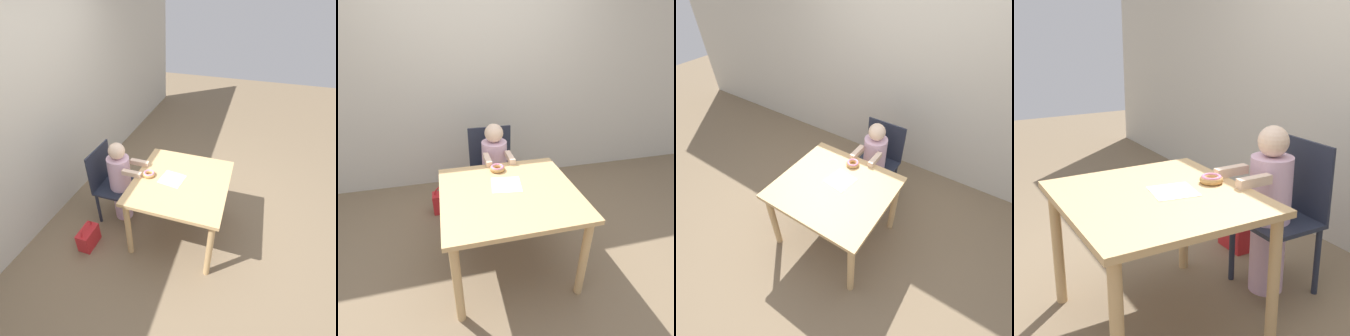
{
  "view_description": "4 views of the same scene",
  "coord_description": "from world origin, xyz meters",
  "views": [
    {
      "loc": [
        -1.98,
        -0.52,
        2.34
      ],
      "look_at": [
        0.01,
        0.14,
        0.84
      ],
      "focal_mm": 28.0,
      "sensor_mm": 36.0,
      "label": 1
    },
    {
      "loc": [
        -0.41,
        -1.56,
        1.77
      ],
      "look_at": [
        0.01,
        0.14,
        0.84
      ],
      "focal_mm": 28.0,
      "sensor_mm": 36.0,
      "label": 2
    },
    {
      "loc": [
        0.97,
        -1.3,
        2.4
      ],
      "look_at": [
        0.01,
        0.14,
        0.84
      ],
      "focal_mm": 28.0,
      "sensor_mm": 36.0,
      "label": 3
    },
    {
      "loc": [
        1.95,
        -0.96,
        1.54
      ],
      "look_at": [
        0.01,
        0.14,
        0.84
      ],
      "focal_mm": 50.0,
      "sensor_mm": 36.0,
      "label": 4
    }
  ],
  "objects": [
    {
      "name": "dining_table",
      "position": [
        0.0,
        0.0,
        0.62
      ],
      "size": [
        1.0,
        0.93,
        0.72
      ],
      "color": "tan",
      "rests_on": "ground_plane"
    },
    {
      "name": "wall_back",
      "position": [
        0.0,
        1.54,
        1.25
      ],
      "size": [
        8.0,
        0.05,
        2.5
      ],
      "color": "beige",
      "rests_on": "ground_plane"
    },
    {
      "name": "ground_plane",
      "position": [
        0.0,
        0.0,
        0.0
      ],
      "size": [
        12.0,
        12.0,
        0.0
      ],
      "primitive_type": "plane",
      "color": "#7A664C"
    },
    {
      "name": "donut",
      "position": [
        -0.02,
        0.33,
        0.75
      ],
      "size": [
        0.13,
        0.13,
        0.04
      ],
      "color": "tan",
      "rests_on": "dining_table"
    },
    {
      "name": "child_figure",
      "position": [
        0.03,
        0.7,
        0.51
      ],
      "size": [
        0.26,
        0.43,
        1.0
      ],
      "color": "silver",
      "rests_on": "ground_plane"
    },
    {
      "name": "napkin",
      "position": [
        0.0,
        0.09,
        0.72
      ],
      "size": [
        0.25,
        0.25,
        0.0
      ],
      "color": "white",
      "rests_on": "dining_table"
    },
    {
      "name": "chair",
      "position": [
        0.03,
        0.82,
        0.47
      ],
      "size": [
        0.44,
        0.4,
        0.9
      ],
      "color": "#232838",
      "rests_on": "ground_plane"
    },
    {
      "name": "handbag",
      "position": [
        -0.5,
        0.87,
        0.12
      ],
      "size": [
        0.25,
        0.14,
        0.32
      ],
      "color": "red",
      "rests_on": "ground_plane"
    }
  ]
}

